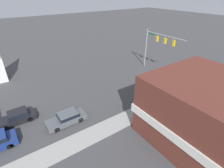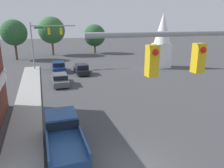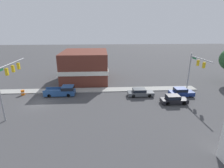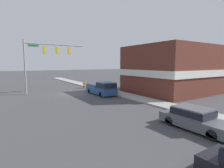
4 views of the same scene
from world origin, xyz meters
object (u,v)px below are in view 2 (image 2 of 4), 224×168
object	(u,v)px
car_oncoming	(82,69)
car_lead	(60,79)
car_second_ahead	(58,67)
pickup_truck_parked	(63,133)

from	to	relation	value
car_oncoming	car_lead	bearing A→B (deg)	53.43
car_second_ahead	pickup_truck_parked	size ratio (longest dim) A/B	0.78
car_lead	pickup_truck_parked	xyz separation A→B (m)	(-1.13, -14.46, 0.17)
car_oncoming	pickup_truck_parked	xyz separation A→B (m)	(-4.78, -19.38, 0.14)
car_oncoming	pickup_truck_parked	distance (m)	19.96
car_lead	pickup_truck_parked	size ratio (longest dim) A/B	0.85
car_lead	pickup_truck_parked	bearing A→B (deg)	-94.45
car_lead	car_second_ahead	world-z (taller)	car_second_ahead
pickup_truck_parked	car_oncoming	bearing A→B (deg)	76.16
car_lead	car_second_ahead	xyz separation A→B (m)	(0.49, 7.60, 0.07)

